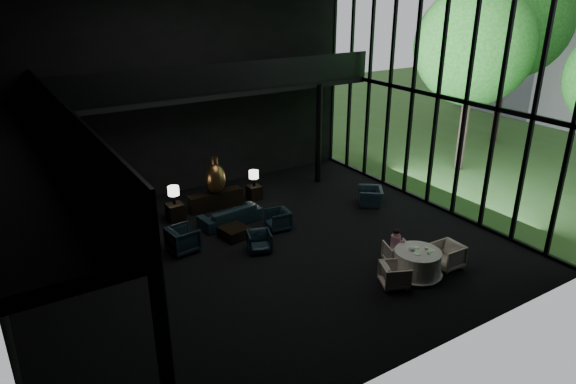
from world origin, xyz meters
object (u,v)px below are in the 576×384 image
console (216,200)px  lounge_armchair_east (278,219)px  lounge_armchair_west (183,237)px  side_table_left (175,212)px  bronze_urn (215,178)px  window_armchair (371,195)px  table_lamp_left (173,192)px  dining_table (417,265)px  lounge_armchair_south (259,242)px  sofa (230,212)px  coffee_table (234,232)px  child (396,239)px  dining_chair_west (395,274)px  dining_chair_east (447,254)px  side_table_right (254,192)px  dining_chair_north (397,253)px  table_lamp_right (254,175)px

console → lounge_armchair_east: (1.04, -2.67, 0.04)m
lounge_armchair_west → lounge_armchair_east: (3.23, -0.23, -0.13)m
side_table_left → lounge_armchair_west: 2.34m
bronze_urn → window_armchair: bronze_urn is taller
table_lamp_left → dining_table: bearing=-58.0°
console → lounge_armchair_south: 3.69m
sofa → coffee_table: 1.11m
table_lamp_left → window_armchair: size_ratio=0.74×
dining_table → child: bearing=90.5°
lounge_armchair_east → dining_chair_west: size_ratio=1.01×
bronze_urn → lounge_armchair_south: bearing=-93.9°
sofa → lounge_armchair_west: (-2.07, -1.01, 0.05)m
lounge_armchair_west → lounge_armchair_south: bearing=-128.5°
lounge_armchair_south → coffee_table: lounge_armchair_south is taller
lounge_armchair_south → dining_table: (3.03, -3.55, 0.00)m
child → dining_chair_east: bearing=136.5°
side_table_right → dining_chair_north: size_ratio=0.85×
table_lamp_left → sofa: size_ratio=0.29×
table_lamp_left → dining_chair_north: bearing=-54.7°
lounge_armchair_south → side_table_left: bearing=130.0°
side_table_left → dining_chair_west: dining_chair_west is taller
dining_chair_north → dining_chair_west: size_ratio=0.90×
side_table_left → console: bearing=6.8°
dining_table → child: size_ratio=2.38×
window_armchair → side_table_right: bearing=-93.4°
dining_table → child: (-0.01, 0.88, 0.42)m
dining_table → child: 0.97m
child → dining_chair_west: bearing=47.0°
side_table_left → child: bearing=-54.6°
lounge_armchair_south → table_lamp_left: bearing=130.0°
table_lamp_right → lounge_armchair_east: (-0.56, -2.69, -0.61)m
dining_chair_west → child: child is taller
console → table_lamp_left: table_lamp_left is taller
window_armchair → child: 4.25m
table_lamp_left → sofa: table_lamp_left is taller
lounge_armchair_west → console: bearing=-48.0°
dining_chair_west → bronze_urn: bearing=39.3°
dining_table → lounge_armchair_south: bearing=130.5°
lounge_armchair_west → lounge_armchair_south: 2.31m
dining_chair_west → child: bearing=-18.4°
side_table_left → dining_chair_east: size_ratio=0.74×
dining_chair_east → coffee_table: bearing=-137.4°
side_table_left → dining_chair_east: (5.44, -7.17, 0.11)m
lounge_armchair_east → sofa: bearing=-129.0°
console → table_lamp_left: 1.78m
console → dining_table: 7.75m
table_lamp_left → console: bearing=7.0°
coffee_table → dining_chair_west: bearing=-64.0°
table_lamp_right → dining_table: table_lamp_right is taller
lounge_armchair_west → dining_chair_west: lounge_armchair_west is taller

